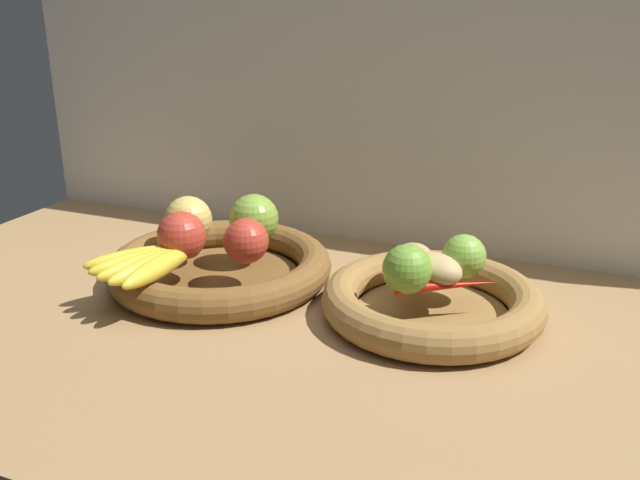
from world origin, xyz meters
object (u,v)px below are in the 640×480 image
object	(u,v)px
apple_red_right	(247,240)
chili_pepper	(448,286)
fruit_bowl_right	(432,302)
apple_green_back	(254,219)
potato_large	(434,269)
fruit_bowl_left	(220,267)
lime_far	(464,256)
apple_red_front	(182,236)
potato_oblong	(413,259)
apple_golden_left	(188,220)
banana_bunch_front	(148,262)
lime_near	(407,269)

from	to	relation	value
apple_red_right	chili_pepper	xyz separation A→B (cm)	(29.23, 0.41, -2.42)
fruit_bowl_right	apple_green_back	xyz separation A→B (cm)	(-29.81, 5.49, 6.47)
potato_large	fruit_bowl_left	bearing A→B (deg)	180.00
lime_far	chili_pepper	xyz separation A→B (cm)	(-0.74, -5.79, -2.16)
fruit_bowl_right	apple_red_front	size ratio (longest dim) A/B	4.22
apple_red_front	potato_oblong	distance (cm)	33.46
apple_golden_left	potato_oblong	xyz separation A→B (cm)	(35.51, 1.25, -1.67)
apple_red_right	banana_bunch_front	xyz separation A→B (cm)	(-10.88, -8.86, -1.84)
apple_red_right	apple_green_back	bearing A→B (deg)	110.86
apple_red_front	lime_far	distance (cm)	40.28
banana_bunch_front	chili_pepper	bearing A→B (deg)	13.00
fruit_bowl_right	potato_large	size ratio (longest dim) A/B	3.74
lime_far	apple_red_front	bearing A→B (deg)	-167.31
apple_red_front	lime_far	bearing A→B (deg)	12.69
fruit_bowl_left	apple_red_right	xyz separation A→B (cm)	(6.07, -2.22, 5.92)
banana_bunch_front	lime_near	size ratio (longest dim) A/B	2.55
banana_bunch_front	chili_pepper	xyz separation A→B (cm)	(40.10, 9.26, -0.59)
fruit_bowl_right	lime_near	bearing A→B (deg)	-123.69
apple_green_back	potato_oblong	distance (cm)	26.32
apple_green_back	chili_pepper	distance (cm)	33.12
lime_far	potato_large	bearing A→B (deg)	-127.87
fruit_bowl_right	banana_bunch_front	size ratio (longest dim) A/B	1.81
apple_red_front	fruit_bowl_left	bearing A→B (deg)	56.29
apple_red_right	apple_golden_left	distance (cm)	12.91
apple_golden_left	lime_near	xyz separation A→B (cm)	(36.55, -5.59, -0.43)
fruit_bowl_right	apple_green_back	world-z (taller)	apple_green_back
potato_oblong	lime_near	size ratio (longest dim) A/B	1.19
potato_oblong	lime_far	world-z (taller)	lime_far
apple_red_right	potato_large	world-z (taller)	apple_red_right
banana_bunch_front	chili_pepper	distance (cm)	41.16
apple_golden_left	apple_green_back	bearing A→B (deg)	22.43
apple_red_front	lime_near	xyz separation A→B (cm)	(33.55, 0.90, -0.32)
apple_red_right	chili_pepper	bearing A→B (deg)	0.80
banana_bunch_front	potato_large	bearing A→B (deg)	16.36
apple_golden_left	lime_far	xyz separation A→B (cm)	(42.29, 2.36, -0.65)
lime_near	lime_far	world-z (taller)	lime_near
banana_bunch_front	apple_red_front	bearing A→B (deg)	75.97
apple_red_right	potato_oblong	world-z (taller)	apple_red_right
apple_red_right	potato_oblong	size ratio (longest dim) A/B	0.85
apple_green_back	potato_oblong	size ratio (longest dim) A/B	1.00
fruit_bowl_left	apple_red_front	size ratio (longest dim) A/B	4.76
fruit_bowl_right	fruit_bowl_left	bearing A→B (deg)	180.00
apple_red_front	apple_green_back	bearing A→B (deg)	58.35
apple_green_back	potato_large	world-z (taller)	apple_green_back
apple_green_back	apple_golden_left	size ratio (longest dim) A/B	1.05
potato_oblong	lime_near	bearing A→B (deg)	-81.35
fruit_bowl_right	apple_green_back	size ratio (longest dim) A/B	3.92
fruit_bowl_left	apple_golden_left	xyz separation A→B (cm)	(-6.25, 1.62, 6.30)
banana_bunch_front	lime_far	world-z (taller)	lime_far
fruit_bowl_left	apple_red_right	size ratio (longest dim) A/B	5.16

